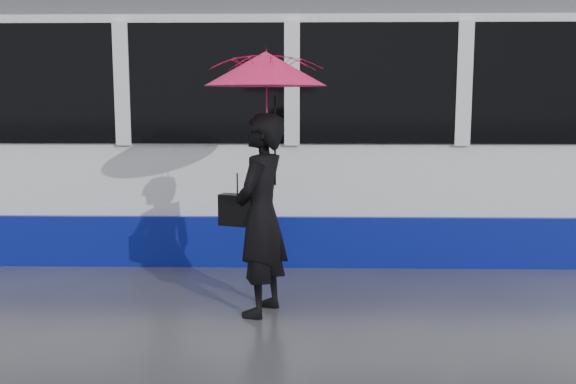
{
  "coord_description": "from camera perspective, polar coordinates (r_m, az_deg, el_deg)",
  "views": [
    {
      "loc": [
        0.75,
        -6.32,
        2.02
      ],
      "look_at": [
        0.6,
        0.03,
        1.1
      ],
      "focal_mm": 40.0,
      "sensor_mm": 36.0,
      "label": 1
    }
  ],
  "objects": [
    {
      "name": "tram",
      "position": [
        8.98,
        -9.18,
        5.69
      ],
      "size": [
        26.0,
        2.56,
        3.35
      ],
      "color": "white",
      "rests_on": "ground"
    },
    {
      "name": "umbrella",
      "position": [
        5.89,
        -2.0,
        8.8
      ],
      "size": [
        1.42,
        1.42,
        1.28
      ],
      "rotation": [
        0.0,
        0.0,
        -0.34
      ],
      "color": "#FC154E",
      "rests_on": "ground"
    },
    {
      "name": "woman",
      "position": [
        5.99,
        -2.42,
        -2.07
      ],
      "size": [
        0.66,
        0.8,
        1.9
      ],
      "primitive_type": "imported",
      "rotation": [
        0.0,
        0.0,
        -1.91
      ],
      "color": "black",
      "rests_on": "ground"
    },
    {
      "name": "ground",
      "position": [
        6.67,
        -5.26,
        -9.41
      ],
      "size": [
        90.0,
        90.0,
        0.0
      ],
      "primitive_type": "plane",
      "color": "#2F2F35",
      "rests_on": "ground"
    },
    {
      "name": "rails",
      "position": [
        9.07,
        -3.46,
        -4.58
      ],
      "size": [
        34.0,
        1.51,
        0.02
      ],
      "color": "#3F3D38",
      "rests_on": "ground"
    },
    {
      "name": "handbag",
      "position": [
        6.02,
        -4.5,
        -1.6
      ],
      "size": [
        0.37,
        0.25,
        0.47
      ],
      "rotation": [
        0.0,
        0.0,
        -0.34
      ],
      "color": "black",
      "rests_on": "ground"
    }
  ]
}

